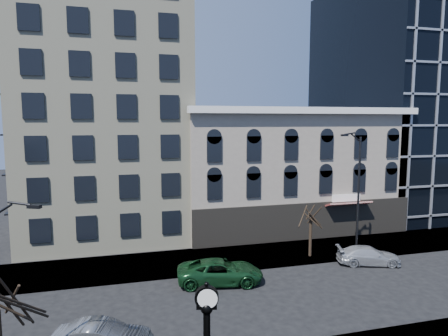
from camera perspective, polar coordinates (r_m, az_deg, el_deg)
name	(u,v)px	position (r m, az deg, el deg)	size (l,w,h in m)	color
ground	(209,307)	(25.62, -2.10, -19.28)	(160.00, 160.00, 0.00)	black
sidewalk_far	(187,262)	(32.84, -5.34, -13.19)	(160.00, 6.00, 0.12)	gray
cream_tower	(103,37)	(42.12, -16.95, 17.52)	(15.90, 15.40, 42.50)	beige
victorian_row	(286,171)	(42.32, 8.91, -0.46)	(22.60, 11.19, 12.50)	gray
glass_office	(416,99)	(57.15, 25.77, 8.85)	(20.00, 20.15, 28.00)	black
street_lamp_near	(6,250)	(17.40, -28.73, -10.25)	(2.02, 1.08, 8.32)	black
street_lamp_far	(353,161)	(34.38, 18.00, 0.94)	(2.63, 1.00, 10.39)	black
bare_tree_far	(311,210)	(33.58, 12.34, -5.85)	(3.01, 3.01, 5.16)	#312418
car_far_a	(220,272)	(28.63, -0.55, -14.59)	(2.74, 5.94, 1.65)	#143F1E
car_far_b	(368,255)	(34.10, 19.93, -11.67)	(1.97, 4.85, 1.41)	#A5A8AD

